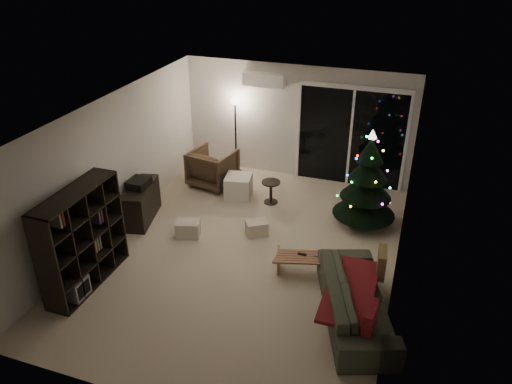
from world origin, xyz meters
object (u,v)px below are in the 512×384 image
coffee_table (311,266)px  armchair (213,168)px  bookshelf (71,236)px  sofa (356,300)px  media_cabinet (141,203)px  christmas_tree (367,179)px

coffee_table → armchair: bearing=122.6°
bookshelf → sofa: (4.30, 0.55, -0.49)m
media_cabinet → armchair: (0.71, 1.79, 0.06)m
bookshelf → christmas_tree: christmas_tree is taller
armchair → coffee_table: (2.76, -2.45, -0.22)m
bookshelf → media_cabinet: bookshelf is taller
armchair → christmas_tree: bearing=-179.9°
media_cabinet → sofa: bearing=-31.2°
bookshelf → sofa: bookshelf is taller
media_cabinet → coffee_table: 3.54m
coffee_table → christmas_tree: size_ratio=0.60×
coffee_table → christmas_tree: (0.56, 1.89, 0.76)m
media_cabinet → coffee_table: size_ratio=0.98×
bookshelf → christmas_tree: (4.03, 3.19, 0.14)m
media_cabinet → sofa: (4.30, -1.42, -0.03)m
bookshelf → armchair: bookshelf is taller
media_cabinet → armchair: 1.92m
bookshelf → armchair: 3.84m
sofa → coffee_table: sofa is taller
coffee_table → bookshelf: bearing=-175.1°
sofa → christmas_tree: bearing=-13.7°
armchair → coffee_table: 3.70m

